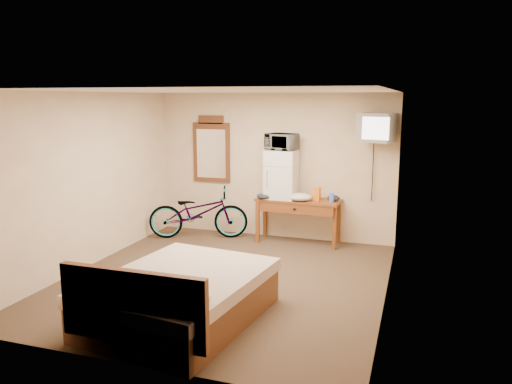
% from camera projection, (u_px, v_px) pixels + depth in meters
% --- Properties ---
extents(room, '(4.60, 4.64, 2.50)m').
position_uv_depth(room, '(224.00, 189.00, 6.50)').
color(room, '#423121').
rests_on(room, ground).
extents(desk, '(1.42, 0.61, 0.75)m').
position_uv_depth(desk, '(298.00, 206.00, 8.32)').
color(desk, brown).
rests_on(desk, floor).
extents(mini_fridge, '(0.50, 0.49, 0.81)m').
position_uv_depth(mini_fridge, '(281.00, 174.00, 8.34)').
color(mini_fridge, white).
rests_on(mini_fridge, desk).
extents(microwave, '(0.57, 0.46, 0.27)m').
position_uv_depth(microwave, '(282.00, 142.00, 8.24)').
color(microwave, white).
rests_on(microwave, mini_fridge).
extents(snack_bag, '(0.13, 0.10, 0.23)m').
position_uv_depth(snack_bag, '(317.00, 194.00, 8.18)').
color(snack_bag, orange).
rests_on(snack_bag, desk).
extents(blue_cup, '(0.08, 0.08, 0.14)m').
position_uv_depth(blue_cup, '(332.00, 197.00, 8.10)').
color(blue_cup, '#4479E8').
rests_on(blue_cup, desk).
extents(cloth_cream, '(0.41, 0.31, 0.13)m').
position_uv_depth(cloth_cream, '(299.00, 197.00, 8.19)').
color(cloth_cream, beige).
rests_on(cloth_cream, desk).
extents(cloth_dark_a, '(0.27, 0.20, 0.10)m').
position_uv_depth(cloth_dark_a, '(264.00, 196.00, 8.31)').
color(cloth_dark_a, black).
rests_on(cloth_dark_a, desk).
extents(cloth_dark_b, '(0.21, 0.17, 0.10)m').
position_uv_depth(cloth_dark_b, '(333.00, 198.00, 8.16)').
color(cloth_dark_b, black).
rests_on(cloth_dark_b, desk).
extents(crt_television, '(0.62, 0.66, 0.45)m').
position_uv_depth(crt_television, '(377.00, 128.00, 7.72)').
color(crt_television, black).
rests_on(crt_television, room).
extents(wall_mirror, '(0.70, 0.04, 1.19)m').
position_uv_depth(wall_mirror, '(211.00, 150.00, 8.93)').
color(wall_mirror, brown).
rests_on(wall_mirror, room).
extents(bicycle, '(1.82, 1.14, 0.90)m').
position_uv_depth(bicycle, '(198.00, 213.00, 8.67)').
color(bicycle, black).
rests_on(bicycle, floor).
extents(bed, '(1.76, 2.19, 0.90)m').
position_uv_depth(bed, '(178.00, 297.00, 5.39)').
color(bed, brown).
rests_on(bed, floor).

